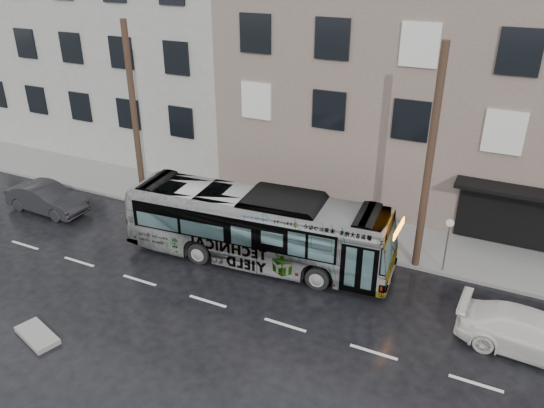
{
  "coord_description": "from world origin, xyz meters",
  "views": [
    {
      "loc": [
        9.3,
        -16.15,
        11.96
      ],
      "look_at": [
        0.27,
        2.5,
        1.95
      ],
      "focal_mm": 35.0,
      "sensor_mm": 36.0,
      "label": 1
    }
  ],
  "objects_px": {
    "utility_pole_front": "(429,163)",
    "utility_pole_rear": "(134,117)",
    "bus": "(257,227)",
    "dark_sedan": "(47,198)",
    "white_sedan": "(533,334)",
    "sign_post": "(447,245)"
  },
  "relations": [
    {
      "from": "utility_pole_front",
      "to": "utility_pole_rear",
      "type": "xyz_separation_m",
      "value": [
        -14.0,
        0.0,
        0.0
      ]
    },
    {
      "from": "utility_pole_front",
      "to": "utility_pole_rear",
      "type": "height_order",
      "value": "same"
    },
    {
      "from": "bus",
      "to": "dark_sedan",
      "type": "xyz_separation_m",
      "value": [
        -11.62,
        -0.48,
        -0.86
      ]
    },
    {
      "from": "white_sedan",
      "to": "utility_pole_front",
      "type": "bearing_deg",
      "value": 54.4
    },
    {
      "from": "sign_post",
      "to": "bus",
      "type": "xyz_separation_m",
      "value": [
        -7.26,
        -2.34,
        0.22
      ]
    },
    {
      "from": "utility_pole_front",
      "to": "sign_post",
      "type": "height_order",
      "value": "utility_pole_front"
    },
    {
      "from": "utility_pole_rear",
      "to": "white_sedan",
      "type": "bearing_deg",
      "value": -10.71
    },
    {
      "from": "sign_post",
      "to": "bus",
      "type": "height_order",
      "value": "bus"
    },
    {
      "from": "utility_pole_rear",
      "to": "sign_post",
      "type": "relative_size",
      "value": 3.75
    },
    {
      "from": "utility_pole_rear",
      "to": "sign_post",
      "type": "distance_m",
      "value": 15.46
    },
    {
      "from": "dark_sedan",
      "to": "sign_post",
      "type": "bearing_deg",
      "value": -80.79
    },
    {
      "from": "sign_post",
      "to": "dark_sedan",
      "type": "height_order",
      "value": "sign_post"
    },
    {
      "from": "utility_pole_front",
      "to": "bus",
      "type": "bearing_deg",
      "value": -159.22
    },
    {
      "from": "sign_post",
      "to": "white_sedan",
      "type": "bearing_deg",
      "value": -46.0
    },
    {
      "from": "sign_post",
      "to": "bus",
      "type": "relative_size",
      "value": 0.21
    },
    {
      "from": "white_sedan",
      "to": "dark_sedan",
      "type": "height_order",
      "value": "dark_sedan"
    },
    {
      "from": "sign_post",
      "to": "dark_sedan",
      "type": "xyz_separation_m",
      "value": [
        -18.88,
        -2.81,
        -0.63
      ]
    },
    {
      "from": "sign_post",
      "to": "white_sedan",
      "type": "distance_m",
      "value": 4.9
    },
    {
      "from": "bus",
      "to": "dark_sedan",
      "type": "relative_size",
      "value": 2.6
    },
    {
      "from": "bus",
      "to": "sign_post",
      "type": "bearing_deg",
      "value": -76.82
    },
    {
      "from": "utility_pole_front",
      "to": "bus",
      "type": "distance_m",
      "value": 7.27
    },
    {
      "from": "utility_pole_rear",
      "to": "white_sedan",
      "type": "height_order",
      "value": "utility_pole_rear"
    }
  ]
}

